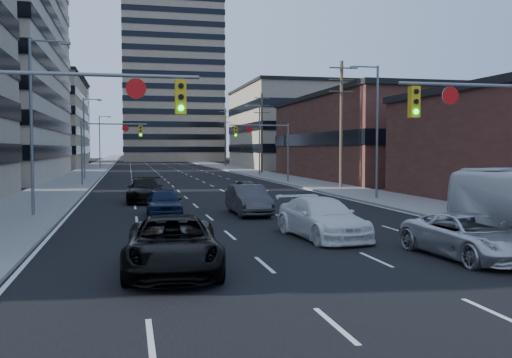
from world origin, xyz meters
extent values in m
plane|color=black|center=(0.00, 0.00, 0.00)|extent=(400.00, 400.00, 0.00)
cube|color=black|center=(0.00, 130.00, 0.01)|extent=(18.00, 300.00, 0.02)
cube|color=slate|center=(-11.50, 130.00, 0.07)|extent=(5.00, 300.00, 0.15)
cube|color=slate|center=(11.50, 130.00, 0.07)|extent=(5.00, 300.00, 0.15)
cube|color=gray|center=(-24.00, 100.00, 8.00)|extent=(20.00, 30.00, 16.00)
cube|color=#472119|center=(24.00, 50.00, 4.50)|extent=(20.00, 30.00, 9.00)
cube|color=gray|center=(25.00, 88.00, 7.00)|extent=(22.00, 28.00, 14.00)
cube|color=gray|center=(6.00, 150.00, 29.00)|extent=(26.00, 26.00, 58.00)
cube|color=#ADA089|center=(-28.00, 140.00, 10.00)|extent=(24.00, 24.00, 20.00)
cube|color=gray|center=(32.00, 130.00, 6.00)|extent=(22.00, 22.00, 12.00)
cylinder|color=slate|center=(-6.75, 8.00, 5.80)|extent=(6.50, 0.12, 0.12)
cube|color=gold|center=(-4.10, 8.00, 5.15)|extent=(0.35, 0.28, 1.10)
cylinder|color=black|center=(-4.10, 7.84, 5.50)|extent=(0.18, 0.06, 0.18)
cylinder|color=black|center=(-4.10, 7.84, 5.15)|extent=(0.18, 0.06, 0.18)
cylinder|color=#0CE526|center=(-4.10, 7.84, 4.80)|extent=(0.18, 0.06, 0.18)
cylinder|color=white|center=(-5.50, 7.97, 5.40)|extent=(0.64, 0.06, 0.64)
cylinder|color=slate|center=(6.75, 8.00, 5.80)|extent=(6.50, 0.12, 0.12)
cube|color=gold|center=(4.10, 8.00, 5.15)|extent=(0.35, 0.28, 1.10)
cylinder|color=black|center=(4.10, 7.84, 5.50)|extent=(0.18, 0.06, 0.18)
cylinder|color=black|center=(4.10, 7.84, 5.15)|extent=(0.18, 0.06, 0.18)
cylinder|color=#0CE526|center=(4.10, 7.84, 4.80)|extent=(0.18, 0.06, 0.18)
cylinder|color=white|center=(5.50, 7.97, 5.40)|extent=(0.64, 0.06, 0.64)
cylinder|color=slate|center=(-10.00, 45.00, 3.00)|extent=(0.18, 0.18, 6.00)
cylinder|color=slate|center=(-7.00, 45.00, 5.80)|extent=(6.00, 0.12, 0.12)
cube|color=gold|center=(-4.60, 45.00, 5.15)|extent=(0.35, 0.28, 1.10)
cylinder|color=black|center=(-4.60, 44.84, 5.50)|extent=(0.18, 0.06, 0.18)
cylinder|color=black|center=(-4.60, 44.84, 5.15)|extent=(0.18, 0.06, 0.18)
cylinder|color=#0CE526|center=(-4.60, 44.84, 4.80)|extent=(0.18, 0.06, 0.18)
cylinder|color=white|center=(-6.00, 44.97, 5.40)|extent=(0.64, 0.06, 0.64)
cylinder|color=slate|center=(10.00, 45.00, 3.00)|extent=(0.18, 0.18, 6.00)
cylinder|color=slate|center=(7.00, 45.00, 5.80)|extent=(6.00, 0.12, 0.12)
cube|color=gold|center=(4.60, 45.00, 5.15)|extent=(0.35, 0.28, 1.10)
cylinder|color=black|center=(4.60, 44.84, 5.50)|extent=(0.18, 0.06, 0.18)
cylinder|color=black|center=(4.60, 44.84, 5.15)|extent=(0.18, 0.06, 0.18)
cylinder|color=#0CE526|center=(4.60, 44.84, 4.80)|extent=(0.18, 0.06, 0.18)
cylinder|color=white|center=(6.00, 44.97, 5.40)|extent=(0.64, 0.06, 0.64)
cylinder|color=#4C3D2D|center=(12.20, 36.00, 5.50)|extent=(0.28, 0.28, 11.00)
cube|color=#4C3D2D|center=(12.20, 36.00, 10.40)|extent=(2.20, 0.10, 0.10)
cube|color=#4C3D2D|center=(12.20, 36.00, 9.40)|extent=(2.20, 0.10, 0.10)
cube|color=#4C3D2D|center=(12.20, 36.00, 8.40)|extent=(2.20, 0.10, 0.10)
cylinder|color=#4C3D2D|center=(12.20, 66.00, 5.50)|extent=(0.28, 0.28, 11.00)
cube|color=#4C3D2D|center=(12.20, 66.00, 10.40)|extent=(2.20, 0.10, 0.10)
cube|color=#4C3D2D|center=(12.20, 66.00, 9.40)|extent=(2.20, 0.10, 0.10)
cube|color=#4C3D2D|center=(12.20, 66.00, 8.40)|extent=(2.20, 0.10, 0.10)
cylinder|color=#4C3D2D|center=(12.20, 96.00, 5.50)|extent=(0.28, 0.28, 11.00)
cube|color=#4C3D2D|center=(12.20, 96.00, 10.40)|extent=(2.20, 0.10, 0.10)
cube|color=#4C3D2D|center=(12.20, 96.00, 9.40)|extent=(2.20, 0.10, 0.10)
cube|color=#4C3D2D|center=(12.20, 96.00, 8.40)|extent=(2.20, 0.10, 0.10)
cylinder|color=slate|center=(-10.50, 20.00, 4.50)|extent=(0.16, 0.16, 9.00)
cylinder|color=slate|center=(-9.60, 20.00, 8.90)|extent=(1.80, 0.10, 0.10)
cube|color=slate|center=(-8.80, 20.00, 8.82)|extent=(0.50, 0.22, 0.14)
cylinder|color=slate|center=(-10.50, 55.00, 4.50)|extent=(0.16, 0.16, 9.00)
cylinder|color=slate|center=(-9.60, 55.00, 8.90)|extent=(1.80, 0.10, 0.10)
cube|color=slate|center=(-8.80, 55.00, 8.82)|extent=(0.50, 0.22, 0.14)
cylinder|color=slate|center=(-10.50, 90.00, 4.50)|extent=(0.16, 0.16, 9.00)
cylinder|color=slate|center=(-9.60, 90.00, 8.90)|extent=(1.80, 0.10, 0.10)
cube|color=slate|center=(-8.80, 90.00, 8.82)|extent=(0.50, 0.22, 0.14)
cylinder|color=slate|center=(10.50, 25.00, 4.50)|extent=(0.16, 0.16, 9.00)
cylinder|color=slate|center=(9.60, 25.00, 8.90)|extent=(1.80, 0.10, 0.10)
cube|color=slate|center=(8.80, 25.00, 8.82)|extent=(0.50, 0.22, 0.14)
cylinder|color=slate|center=(10.50, 60.00, 4.50)|extent=(0.16, 0.16, 9.00)
cylinder|color=slate|center=(9.60, 60.00, 8.90)|extent=(1.80, 0.10, 0.10)
cube|color=slate|center=(8.80, 60.00, 8.82)|extent=(0.50, 0.22, 0.14)
imported|color=black|center=(-4.56, 5.67, 0.79)|extent=(2.98, 5.84, 1.58)
imported|color=white|center=(1.60, 10.54, 0.79)|extent=(2.77, 5.62, 1.57)
imported|color=silver|center=(4.82, 5.57, 0.71)|extent=(2.76, 5.31, 1.43)
imported|color=black|center=(-4.01, 18.95, 0.74)|extent=(1.82, 4.38, 1.48)
imported|color=#363639|center=(0.42, 18.86, 0.79)|extent=(1.75, 4.80, 1.57)
imported|color=black|center=(-4.72, 27.17, 0.79)|extent=(2.52, 5.57, 1.58)
imported|color=#303032|center=(2.55, 29.36, 0.62)|extent=(1.83, 3.77, 1.24)
camera|label=1|loc=(-5.76, -10.48, 3.52)|focal=40.00mm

